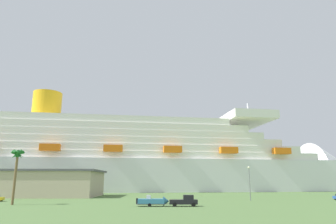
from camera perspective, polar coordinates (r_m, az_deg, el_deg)
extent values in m
plane|color=#4C6B38|center=(103.99, 0.60, -15.53)|extent=(600.00, 600.00, 0.00)
cube|color=white|center=(150.92, -10.30, -11.70)|extent=(222.59, 55.07, 14.56)
cube|color=white|center=(151.31, -10.16, -8.34)|extent=(196.00, 49.95, 3.22)
cube|color=white|center=(151.74, -11.79, -7.06)|extent=(187.85, 48.44, 3.22)
cube|color=white|center=(152.35, -13.40, -5.78)|extent=(178.57, 46.93, 3.22)
cube|color=white|center=(153.17, -14.98, -4.51)|extent=(169.61, 45.78, 3.22)
cube|color=white|center=(154.17, -16.54, -3.26)|extent=(163.49, 44.94, 3.22)
cube|color=white|center=(155.35, -18.08, -2.02)|extent=(153.95, 43.23, 3.22)
cube|color=white|center=(166.39, 13.52, -1.71)|extent=(25.27, 42.88, 4.00)
cylinder|color=yellow|center=(159.14, -21.79, 1.05)|extent=(14.54, 14.54, 13.20)
cylinder|color=silver|center=(168.89, 14.83, -0.41)|extent=(0.80, 0.80, 12.00)
cube|color=orange|center=(135.15, -21.29, -6.20)|extent=(8.23, 3.83, 2.80)
cube|color=orange|center=(132.09, -10.27, -6.73)|extent=(8.23, 3.83, 2.80)
cube|color=orange|center=(133.98, 0.86, -7.02)|extent=(8.23, 3.83, 2.80)
cube|color=orange|center=(140.62, 11.32, -7.04)|extent=(8.23, 3.83, 2.80)
cube|color=orange|center=(151.39, 20.56, -6.88)|extent=(8.23, 3.83, 2.80)
cube|color=#B7A88C|center=(110.82, -24.98, -12.19)|extent=(46.74, 24.37, 7.78)
cube|color=#4C4C51|center=(110.86, -24.78, -10.03)|extent=(48.61, 25.35, 0.60)
cube|color=black|center=(63.51, 2.90, -16.51)|extent=(5.71, 2.32, 0.90)
cube|color=black|center=(63.53, 3.83, -15.69)|extent=(2.12, 1.95, 0.90)
cube|color=#26333F|center=(63.59, 4.46, -15.76)|extent=(0.20, 1.68, 0.63)
cylinder|color=black|center=(64.69, 4.65, -16.82)|extent=(0.81, 0.33, 0.80)
cylinder|color=black|center=(62.71, 4.84, -16.95)|extent=(0.81, 0.33, 0.80)
cylinder|color=black|center=(64.45, 1.18, -16.87)|extent=(0.81, 0.33, 0.80)
cylinder|color=black|center=(62.45, 1.25, -17.00)|extent=(0.81, 0.33, 0.80)
cube|color=#595960|center=(63.44, -3.20, -16.86)|extent=(5.86, 2.24, 0.16)
cube|color=#595960|center=(63.41, 0.02, -16.88)|extent=(1.89, 0.23, 0.10)
cylinder|color=black|center=(64.52, -3.40, -16.92)|extent=(0.65, 0.26, 0.64)
cylinder|color=black|center=(62.41, -3.49, -17.06)|extent=(0.65, 0.26, 0.64)
cube|color=teal|center=(63.41, -3.19, -16.38)|extent=(5.35, 2.43, 0.90)
cone|color=teal|center=(63.37, -0.35, -16.40)|extent=(1.31, 1.98, 1.91)
cube|color=silver|center=(63.38, -3.67, -15.65)|extent=(0.86, 1.04, 0.70)
cube|color=black|center=(63.57, -5.83, -16.33)|extent=(0.39, 0.52, 1.10)
cylinder|color=brown|center=(74.86, -26.83, -11.24)|extent=(0.53, 0.53, 10.53)
cone|color=#1E6628|center=(74.96, -26.12, -7.19)|extent=(0.92, 2.57, 2.09)
cone|color=#1E6628|center=(75.24, -26.14, -7.20)|extent=(2.29, 2.20, 2.17)
cone|color=#1E6628|center=(75.42, -26.26, -7.20)|extent=(2.74, 1.06, 1.67)
cone|color=#1E6628|center=(75.46, -26.48, -7.18)|extent=(2.55, 2.07, 1.86)
cone|color=#1E6628|center=(75.20, -26.71, -7.14)|extent=(0.87, 2.62, 1.99)
cone|color=#1E6628|center=(74.88, -26.68, -7.13)|extent=(2.49, 2.18, 1.85)
cone|color=#1E6628|center=(74.68, -26.48, -7.14)|extent=(2.51, 1.06, 2.24)
cone|color=#1E6628|center=(74.68, -26.35, -7.15)|extent=(2.57, 2.05, 1.84)
sphere|color=#1E6628|center=(75.06, -26.42, -7.24)|extent=(1.10, 1.10, 1.10)
cylinder|color=slate|center=(83.71, 15.09, -12.98)|extent=(0.20, 0.20, 8.15)
sphere|color=#F9F2CC|center=(83.77, 14.92, -10.03)|extent=(0.56, 0.56, 0.56)
cylinder|color=black|center=(88.75, -28.80, -14.27)|extent=(0.66, 0.23, 0.66)
cylinder|color=black|center=(95.34, 28.93, -14.05)|extent=(0.68, 0.28, 0.66)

